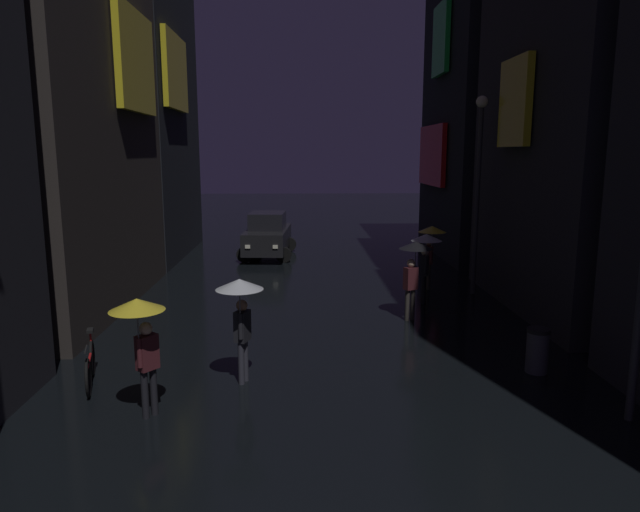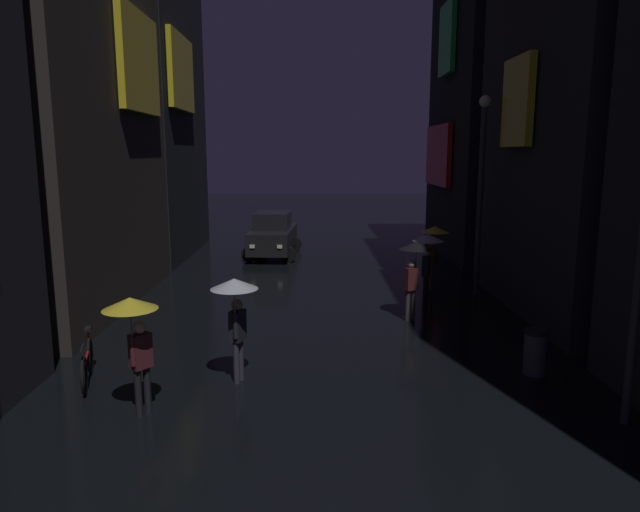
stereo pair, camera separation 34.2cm
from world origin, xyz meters
name	(u,v)px [view 2 (the right image)]	position (x,y,z in m)	size (l,w,h in m)	color
building_right_mid	(604,5)	(7.49, 12.82, 8.28)	(4.25, 7.65, 16.54)	#232328
building_right_far	(493,111)	(7.48, 21.70, 6.17)	(4.25, 7.40, 12.35)	black
pedestrian_midstreet_centre_black	(414,259)	(2.50, 11.76, 1.67)	(0.90, 0.90, 2.12)	#38332D
pedestrian_foreground_left_clear	(427,249)	(3.15, 13.27, 1.67)	(0.90, 0.90, 2.12)	black
pedestrian_midstreet_left_yellow	(434,240)	(3.71, 15.06, 1.67)	(0.90, 0.90, 2.12)	#38332D
pedestrian_near_crossing_clear	(235,301)	(-1.66, 7.48, 1.67)	(0.90, 0.90, 2.12)	#2D2D38
pedestrian_far_right_yellow	(134,323)	(-3.16, 6.08, 1.67)	(0.90, 0.90, 2.12)	black
bicycle_parked_at_storefront	(87,364)	(-4.60, 7.60, 0.39)	(0.55, 1.77, 0.96)	black
car_distant	(273,235)	(-1.91, 21.37, 0.93)	(2.44, 4.24, 1.92)	black
streetlamp_right_far	(482,174)	(5.00, 14.54, 3.78)	(0.36, 0.36, 6.13)	#2D2D33
trash_bin	(535,352)	(4.30, 7.91, 0.47)	(0.46, 0.46, 0.93)	#3F3F47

